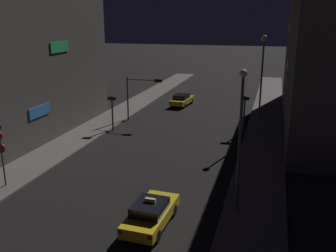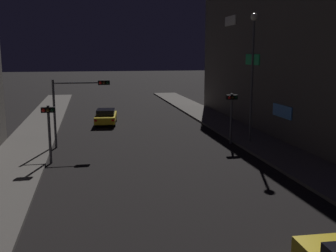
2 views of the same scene
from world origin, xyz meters
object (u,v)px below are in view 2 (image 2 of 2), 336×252
traffic_light_overhead (77,98)px  traffic_light_left_kerb (49,122)px  far_car (106,116)px  street_lamp_far_block (253,57)px  traffic_light_right_kerb (232,108)px

traffic_light_overhead → traffic_light_left_kerb: bearing=-111.0°
far_car → traffic_light_overhead: (-2.28, -8.66, 2.71)m
far_car → street_lamp_far_block: 15.04m
traffic_light_overhead → far_car: bearing=75.2°
traffic_light_left_kerb → traffic_light_right_kerb: traffic_light_right_kerb is taller
far_car → traffic_light_overhead: size_ratio=0.98×
far_car → traffic_light_right_kerb: bearing=-49.1°
far_car → traffic_light_right_kerb: (8.48, -9.80, 1.87)m
traffic_light_left_kerb → traffic_light_right_kerb: 12.61m
far_car → traffic_light_left_kerb: (-3.81, -12.64, 1.77)m
traffic_light_left_kerb → street_lamp_far_block: 14.40m
traffic_light_overhead → street_lamp_far_block: size_ratio=0.52×
street_lamp_far_block → traffic_light_left_kerb: bearing=-168.9°
traffic_light_overhead → street_lamp_far_block: bearing=-6.2°
far_car → traffic_light_right_kerb: 13.09m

